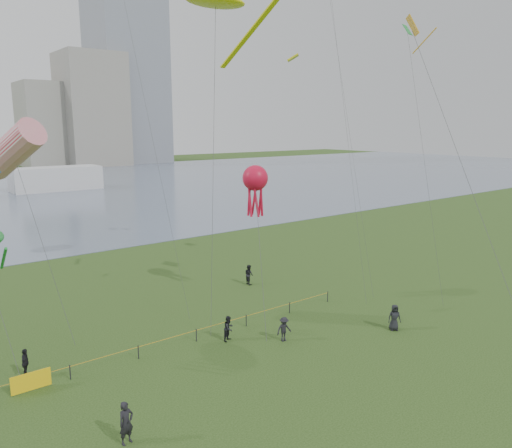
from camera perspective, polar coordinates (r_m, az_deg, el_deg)
ground_plane at (r=25.48m, az=14.99°, el=-21.59°), size 400.00×400.00×0.00m
building_mid at (r=185.82m, az=-18.22°, el=12.27°), size 20.00×20.00×38.00m
building_low at (r=187.22m, az=-22.86°, el=10.42°), size 16.00×18.00×28.00m
pavilion_right at (r=115.49m, az=-21.86°, el=4.83°), size 18.00×7.00×5.00m
fence at (r=30.61m, az=-17.03°, el=-14.65°), size 24.07×0.07×1.05m
spectator_a at (r=32.83m, az=-3.13°, el=-11.82°), size 0.98×0.88×1.65m
spectator_b at (r=32.75m, az=3.22°, el=-11.91°), size 1.12×0.74×1.61m
spectator_c at (r=31.18m, az=-24.86°, el=-14.21°), size 0.78×1.03×1.63m
spectator_d at (r=35.57m, az=15.54°, el=-10.25°), size 1.05×0.95×1.79m
spectator_f at (r=23.95m, az=-14.62°, el=-21.14°), size 0.79×0.61×1.95m
spectator_g at (r=43.76m, az=-0.81°, el=-5.79°), size 0.76×0.93×1.74m
kite_stingray at (r=37.23m, az=-4.50°, el=23.92°), size 5.80×9.90×22.34m
kite_windsock at (r=34.48m, az=-26.04°, el=7.65°), size 4.32×6.09×14.16m
kite_octopus at (r=37.62m, az=-0.09°, el=5.11°), size 4.95×7.30×10.75m
kite_delta at (r=33.18m, az=18.34°, el=18.68°), size 3.31×11.91×20.19m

